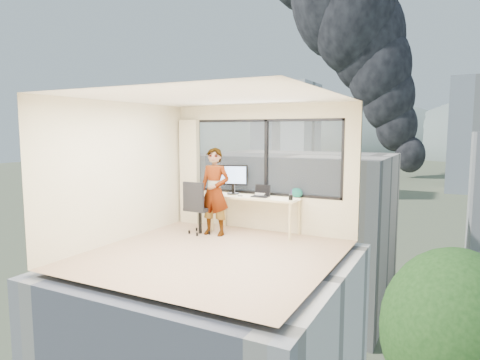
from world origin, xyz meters
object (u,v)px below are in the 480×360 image
Objects in this scene: desk at (255,215)px; game_console at (263,194)px; handbag at (297,193)px; monitor at (233,179)px; chair at (200,207)px; person at (215,192)px; laptop at (260,192)px.

game_console reaches higher than desk.
handbag is (0.80, 0.24, 0.47)m from desk.
monitor is 2.26× the size of game_console.
desk is 0.96m from handbag.
handbag is at bearing 16.44° from desk.
chair reaches higher than handbag.
handbag is at bearing -8.13° from monitor.
person is 0.91m from laptop.
monitor is 0.70m from game_console.
monitor reaches higher than chair.
monitor is 0.71m from laptop.
laptop is 0.72m from handbag.
monitor is at bearing 176.82° from game_console.
handbag is (1.76, 0.79, 0.30)m from chair.
person is 6.29× the size of game_console.
desk is 6.53× the size of game_console.
game_console is (0.74, 0.69, -0.08)m from person.
person reaches higher than game_console.
laptop is at bearing -6.97° from desk.
monitor reaches higher than laptop.
game_console is at bearing 98.48° from laptop.
person is 2.78× the size of monitor.
monitor is (-0.55, 0.09, 0.69)m from desk.
handbag is at bearing 24.86° from person.
game_console is at bearing 36.56° from chair.
desk is 2.89× the size of monitor.
handbag reaches higher than desk.
game_console is at bearing -167.68° from handbag.
person is 1.01m from game_console.
chair is 0.46m from person.
laptop is at bearing -151.72° from handbag.
chair is 1.74× the size of monitor.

